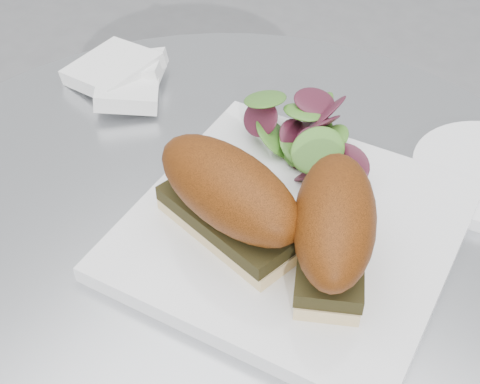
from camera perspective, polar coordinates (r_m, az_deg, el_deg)
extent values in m
cylinder|color=silver|center=(0.60, -1.57, -4.20)|extent=(0.70, 0.70, 0.02)
cube|color=white|center=(0.58, 4.55, -3.18)|extent=(0.29, 0.29, 0.02)
cube|color=beige|center=(0.56, -0.94, -2.99)|extent=(0.14, 0.08, 0.01)
cube|color=black|center=(0.56, -0.95, -2.03)|extent=(0.14, 0.08, 0.01)
ellipsoid|color=#682D09|center=(0.53, -0.99, 0.33)|extent=(0.16, 0.10, 0.06)
cube|color=beige|center=(0.55, 7.66, -5.54)|extent=(0.10, 0.13, 0.01)
cube|color=black|center=(0.54, 7.79, -4.59)|extent=(0.10, 0.13, 0.01)
ellipsoid|color=#682D09|center=(0.51, 8.11, -2.25)|extent=(0.12, 0.15, 0.06)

